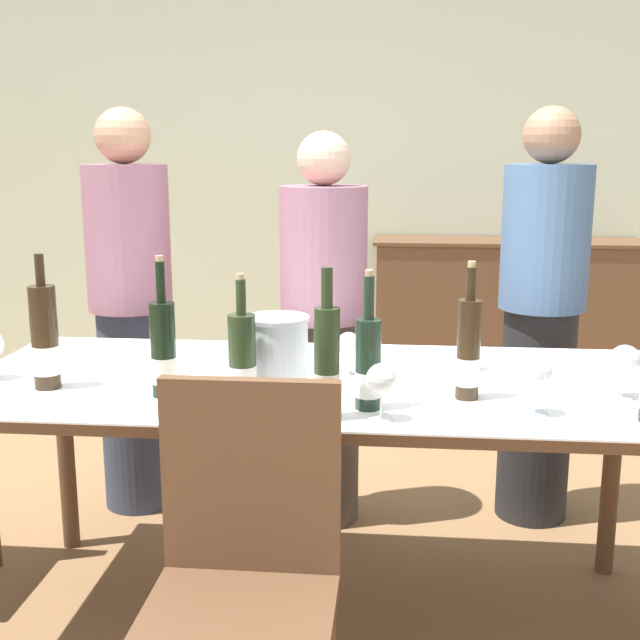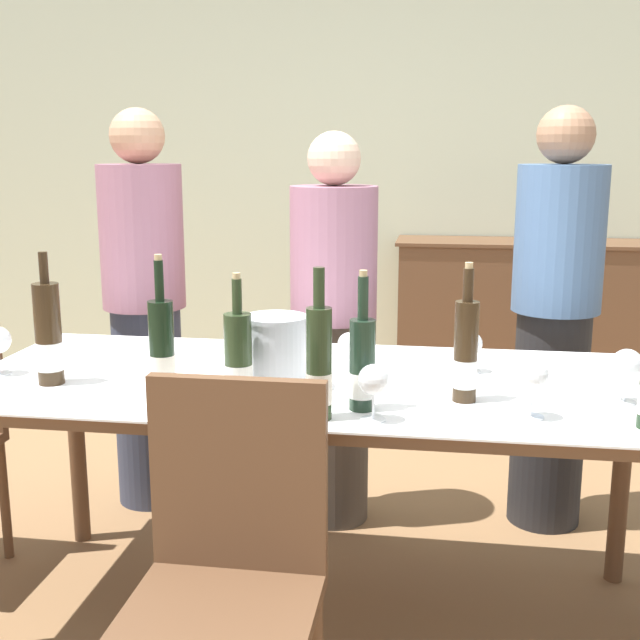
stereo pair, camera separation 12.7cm
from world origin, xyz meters
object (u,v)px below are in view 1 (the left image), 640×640
(wine_glass_2, at_px, (349,346))
(wine_glass_3, at_px, (382,381))
(ice_bucket, at_px, (278,351))
(wine_glass_5, at_px, (625,361))
(chair_near_front, at_px, (244,564))
(person_guest_right, at_px, (541,320))
(wine_bottle_3, at_px, (368,364))
(person_guest_left, at_px, (324,333))
(sideboard_cabinet, at_px, (504,316))
(wine_glass_0, at_px, (468,343))
(wine_bottle_1, at_px, (45,341))
(wine_bottle_2, at_px, (163,351))
(person_host, at_px, (131,314))
(wine_bottle_5, at_px, (468,351))
(wine_bottle_0, at_px, (327,365))
(dining_table, at_px, (320,400))
(wine_glass_4, at_px, (537,374))
(wine_bottle_6, at_px, (242,360))

(wine_glass_2, xyz_separation_m, wine_glass_3, (0.11, -0.40, 0.01))
(ice_bucket, height_order, wine_glass_5, ice_bucket)
(chair_near_front, bearing_deg, wine_glass_3, 47.67)
(ice_bucket, xyz_separation_m, person_guest_right, (0.89, 0.91, -0.08))
(wine_bottle_3, bearing_deg, person_guest_left, 102.13)
(sideboard_cabinet, bearing_deg, person_guest_right, -93.08)
(wine_glass_5, bearing_deg, wine_glass_0, 147.94)
(wine_bottle_1, bearing_deg, wine_bottle_2, -6.46)
(wine_bottle_1, relative_size, wine_glass_5, 2.59)
(ice_bucket, xyz_separation_m, wine_bottle_2, (-0.30, -0.09, 0.02))
(person_host, bearing_deg, wine_glass_0, -25.22)
(wine_bottle_2, bearing_deg, wine_bottle_5, 3.80)
(ice_bucket, relative_size, chair_near_front, 0.23)
(wine_bottle_0, relative_size, wine_bottle_1, 1.00)
(sideboard_cabinet, distance_m, person_guest_left, 2.07)
(person_host, bearing_deg, wine_bottle_5, -35.72)
(dining_table, height_order, wine_glass_4, wine_glass_4)
(wine_glass_0, bearing_deg, wine_glass_2, -164.27)
(wine_bottle_2, xyz_separation_m, wine_glass_5, (1.26, 0.10, -0.02))
(wine_bottle_2, distance_m, wine_bottle_3, 0.57)
(ice_bucket, height_order, wine_glass_0, ice_bucket)
(chair_near_front, bearing_deg, wine_bottle_3, 57.85)
(wine_bottle_5, relative_size, wine_glass_3, 2.59)
(wine_glass_4, bearing_deg, sideboard_cabinet, 84.15)
(wine_bottle_2, bearing_deg, wine_glass_5, 4.58)
(wine_bottle_0, relative_size, wine_glass_2, 2.89)
(chair_near_front, bearing_deg, wine_bottle_1, 142.48)
(wine_glass_4, height_order, chair_near_front, chair_near_front)
(chair_near_front, bearing_deg, wine_bottle_6, 100.55)
(wine_bottle_2, xyz_separation_m, wine_glass_2, (0.50, 0.25, -0.04))
(wine_glass_3, bearing_deg, wine_bottle_2, 166.47)
(wine_bottle_2, height_order, person_guest_left, person_guest_left)
(sideboard_cabinet, xyz_separation_m, wine_bottle_1, (-1.64, -2.69, 0.45))
(wine_glass_4, distance_m, person_guest_left, 1.17)
(wine_bottle_2, xyz_separation_m, person_guest_left, (0.36, 0.90, -0.15))
(wine_bottle_3, distance_m, person_guest_right, 1.23)
(wine_bottle_3, height_order, wine_glass_4, wine_bottle_3)
(wine_bottle_1, relative_size, wine_bottle_2, 0.99)
(person_guest_right, bearing_deg, chair_near_front, -121.07)
(wine_glass_3, height_order, person_guest_right, person_guest_right)
(person_guest_left, bearing_deg, wine_bottle_1, -129.77)
(wine_bottle_5, bearing_deg, person_host, 144.28)
(dining_table, distance_m, wine_bottle_5, 0.49)
(wine_glass_2, xyz_separation_m, person_guest_right, (0.70, 0.75, -0.06))
(sideboard_cabinet, xyz_separation_m, wine_glass_5, (-0.02, -2.63, 0.42))
(wine_glass_3, bearing_deg, wine_glass_2, 105.19)
(sideboard_cabinet, height_order, wine_glass_0, sideboard_cabinet)
(ice_bucket, height_order, wine_bottle_5, wine_bottle_5)
(wine_bottle_0, distance_m, wine_bottle_6, 0.27)
(wine_bottle_3, bearing_deg, wine_bottle_2, 174.06)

